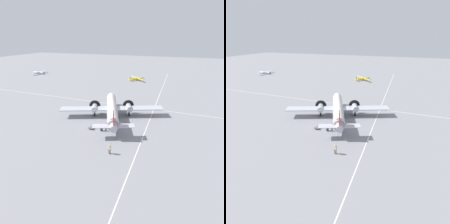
# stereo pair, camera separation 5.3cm
# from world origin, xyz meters

# --- Properties ---
(ground_plane) EXTENTS (300.00, 300.00, 0.00)m
(ground_plane) POSITION_xyz_m (0.00, 0.00, 0.00)
(ground_plane) COLOR gray
(apron_line_eastwest) EXTENTS (120.00, 0.16, 0.01)m
(apron_line_eastwest) POSITION_xyz_m (0.00, -8.63, 0.00)
(apron_line_eastwest) COLOR silver
(apron_line_eastwest) RESTS_ON ground_plane
(apron_line_northsouth) EXTENTS (0.16, 120.00, 0.01)m
(apron_line_northsouth) POSITION_xyz_m (8.98, 0.00, 0.00)
(apron_line_northsouth) COLOR silver
(apron_line_northsouth) RESTS_ON ground_plane
(airliner_main) EXTENTS (19.44, 23.92, 5.51)m
(airliner_main) POSITION_xyz_m (0.35, 0.14, 2.44)
(airliner_main) COLOR #ADB2BC
(airliner_main) RESTS_ON ground_plane
(crew_foreground) EXTENTS (0.34, 0.60, 1.87)m
(crew_foreground) POSITION_xyz_m (-13.22, -4.46, 1.14)
(crew_foreground) COLOR #2D2D33
(crew_foreground) RESTS_ON ground_plane
(passenger_boarding) EXTENTS (0.34, 0.54, 1.65)m
(passenger_boarding) POSITION_xyz_m (-6.64, -0.02, 1.03)
(passenger_boarding) COLOR navy
(passenger_boarding) RESTS_ON ground_plane
(ramp_agent) EXTENTS (0.30, 0.63, 1.86)m
(ramp_agent) POSITION_xyz_m (-6.30, -1.00, 1.14)
(ramp_agent) COLOR #2D2D33
(ramp_agent) RESTS_ON ground_plane
(suitcase_near_door) EXTENTS (0.46, 0.18, 0.65)m
(suitcase_near_door) POSITION_xyz_m (-6.61, -0.20, 0.31)
(suitcase_near_door) COLOR #232328
(suitcase_near_door) RESTS_ON ground_plane
(baggage_cart) EXTENTS (1.92, 1.05, 0.56)m
(baggage_cart) POSITION_xyz_m (-6.12, 2.20, 0.27)
(baggage_cart) COLOR #6B665B
(baggage_cart) RESTS_ON ground_plane
(light_aircraft_distant) EXTENTS (7.57, 7.58, 1.89)m
(light_aircraft_distant) POSITION_xyz_m (41.03, 3.47, 0.80)
(light_aircraft_distant) COLOR yellow
(light_aircraft_distant) RESTS_ON ground_plane
(light_aircraft_taxiing) EXTENTS (10.29, 7.63, 1.98)m
(light_aircraft_taxiing) POSITION_xyz_m (37.64, 54.75, 0.82)
(light_aircraft_taxiing) COLOR #B7BCC6
(light_aircraft_taxiing) RESTS_ON ground_plane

